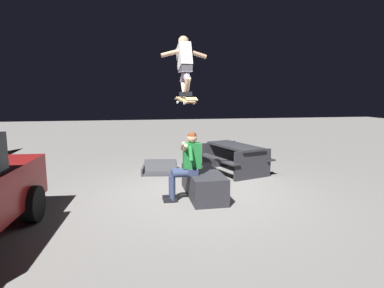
{
  "coord_description": "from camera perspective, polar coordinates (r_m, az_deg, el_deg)",
  "views": [
    {
      "loc": [
        -6.5,
        1.27,
        2.08
      ],
      "look_at": [
        -0.4,
        0.17,
        1.12
      ],
      "focal_mm": 30.21,
      "sensor_mm": 36.0,
      "label": 1
    }
  ],
  "objects": [
    {
      "name": "ground_plane",
      "position": [
        6.95,
        0.83,
        -8.63
      ],
      "size": [
        40.0,
        40.0,
        0.0
      ],
      "primitive_type": "plane",
      "color": "slate"
    },
    {
      "name": "picnic_table_back",
      "position": [
        8.69,
        7.53,
        -1.76
      ],
      "size": [
        2.03,
        1.79,
        0.75
      ],
      "color": "#28282D",
      "rests_on": "ground"
    },
    {
      "name": "skater_airborne",
      "position": [
        6.24,
        -1.31,
        14.11
      ],
      "size": [
        0.63,
        0.89,
        1.12
      ],
      "color": "black"
    },
    {
      "name": "person_sitting_on_ledge",
      "position": [
        6.32,
        -0.97,
        -3.25
      ],
      "size": [
        0.59,
        0.75,
        1.36
      ],
      "color": "#2D3856",
      "rests_on": "ground"
    },
    {
      "name": "ledge_box_main",
      "position": [
        6.71,
        2.01,
        -6.94
      ],
      "size": [
        1.62,
        0.66,
        0.52
      ],
      "primitive_type": "cube",
      "rotation": [
        0.0,
        0.0,
        0.01
      ],
      "color": "#28282D",
      "rests_on": "ground"
    },
    {
      "name": "skateboard",
      "position": [
        6.16,
        -1.16,
        7.78
      ],
      "size": [
        1.03,
        0.29,
        0.13
      ],
      "color": "#AD8451"
    },
    {
      "name": "kicker_ramp",
      "position": [
        8.74,
        -5.68,
        -4.61
      ],
      "size": [
        1.02,
        1.03,
        0.36
      ],
      "color": "#38383D",
      "rests_on": "ground"
    }
  ]
}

